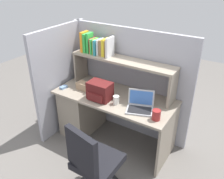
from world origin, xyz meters
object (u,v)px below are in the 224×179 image
at_px(snack_canister, 156,115).
at_px(backpack, 100,91).
at_px(office_chair, 94,168).
at_px(paper_cup, 116,100).
at_px(tissue_box, 85,86).
at_px(computer_mouse, 64,87).
at_px(laptop, 140,105).

bearing_deg(snack_canister, backpack, 176.84).
bearing_deg(office_chair, paper_cup, -64.07).
distance_m(paper_cup, tissue_box, 0.57).
bearing_deg(computer_mouse, laptop, 9.34).
relative_size(tissue_box, snack_canister, 1.85).
distance_m(backpack, paper_cup, 0.25).
bearing_deg(tissue_box, laptop, -0.02).
relative_size(computer_mouse, snack_canister, 0.87).
height_order(laptop, office_chair, laptop).
relative_size(paper_cup, tissue_box, 0.49).
xyz_separation_m(computer_mouse, office_chair, (1.03, -0.71, -0.35)).
height_order(backpack, snack_canister, backpack).
relative_size(computer_mouse, tissue_box, 0.47).
distance_m(backpack, office_chair, 0.97).
distance_m(laptop, computer_mouse, 1.14).
height_order(laptop, snack_canister, laptop).
relative_size(backpack, tissue_box, 1.36).
bearing_deg(tissue_box, backpack, -13.79).
bearing_deg(backpack, tissue_box, 163.47).
height_order(snack_canister, office_chair, office_chair).
relative_size(paper_cup, office_chair, 0.12).
distance_m(backpack, computer_mouse, 0.60).
height_order(laptop, tissue_box, laptop).
bearing_deg(snack_canister, office_chair, -117.32).
xyz_separation_m(backpack, computer_mouse, (-0.59, -0.03, -0.10)).
bearing_deg(computer_mouse, backpack, 8.13).
bearing_deg(tissue_box, computer_mouse, -152.73).
xyz_separation_m(laptop, snack_canister, (0.25, -0.10, 0.01)).
height_order(backpack, paper_cup, backpack).
bearing_deg(office_chair, computer_mouse, -23.15).
bearing_deg(tissue_box, snack_canister, -4.35).
relative_size(laptop, tissue_box, 1.71).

